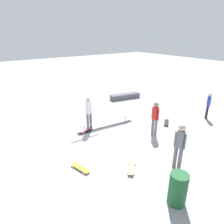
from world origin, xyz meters
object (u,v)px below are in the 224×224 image
Objects in this scene: bystander_red_shirt at (155,117)px; loose_skateboard_natural at (132,168)px; trash_bin at (178,189)px; grind_rail at (106,124)px; skater_main at (89,111)px; bystander_blue_shirt at (208,104)px; loose_skateboard_black at (166,122)px; bystander_grey_shirt at (180,144)px; skate_ledge at (125,96)px; skateboard_main at (86,130)px; loose_skateboard_yellow at (80,168)px.

loose_skateboard_natural is (2.49, 1.32, -0.86)m from bystander_red_shirt.
grind_rail is at bearing -101.79° from trash_bin.
skater_main is 3.13m from bystander_red_shirt.
loose_skateboard_black is (2.37, -0.81, -0.77)m from bystander_blue_shirt.
bystander_grey_shirt is at bearing 103.57° from skater_main.
trash_bin is (4.79, 8.25, 0.31)m from skate_ledge.
loose_skateboard_yellow is at bearing -139.28° from skateboard_main.
loose_skateboard_black is (-3.65, 1.76, -0.92)m from skater_main.
skateboard_main is 0.84× the size of trash_bin.
trash_bin is (0.04, 5.39, 0.42)m from skateboard_main.
grind_rail is 3.20m from loose_skateboard_black.
skate_ledge is 4.68m from loose_skateboard_black.
loose_skateboard_natural is at bearing 52.82° from skate_ledge.
skateboard_main is 0.55× the size of bystander_blue_shirt.
skater_main is 4.55m from bystander_grey_shirt.
bystander_red_shirt is 4.01m from trash_bin.
bystander_red_shirt reaches higher than loose_skateboard_natural.
skate_ledge is 1.29× the size of skater_main.
loose_skateboard_black is 0.77× the size of trash_bin.
skate_ledge is at bearing 114.14° from loose_skateboard_yellow.
bystander_grey_shirt is 3.52m from loose_skateboard_yellow.
bystander_blue_shirt is 5.33m from bystander_grey_shirt.
skateboard_main is at bearing -7.87° from grind_rail.
bystander_grey_shirt is at bearing -172.08° from loose_skateboard_black.
loose_skateboard_black is 0.92× the size of loose_skateboard_yellow.
loose_skateboard_yellow is at bearing 55.17° from skater_main.
bystander_grey_shirt is at bearing 64.21° from skate_ledge.
trash_bin is (0.25, 5.42, -0.50)m from skater_main.
skateboard_main is at bearing -90.47° from trash_bin.
bystander_blue_shirt is at bearing 105.34° from skate_ledge.
skater_main is at bearing -140.22° from loose_skateboard_natural.
bystander_grey_shirt reaches higher than skate_ledge.
bystander_red_shirt is at bearing 65.01° from skate_ledge.
bystander_red_shirt reaches higher than loose_skateboard_yellow.
skater_main is (4.54, 2.83, 0.81)m from skate_ledge.
bystander_grey_shirt is (-1.02, 4.44, -0.01)m from skater_main.
trash_bin is at bearing 59.87° from skate_ledge.
skateboard_main is 1.09× the size of loose_skateboard_black.
bystander_blue_shirt is 6.47m from loose_skateboard_natural.
bystander_blue_shirt is 1.80× the size of loose_skateboard_yellow.
skater_main is at bearing 31.99° from skate_ledge.
trash_bin is at bearing 132.82° from bystander_red_shirt.
bystander_red_shirt is (3.85, -0.32, 0.09)m from bystander_blue_shirt.
loose_skateboard_black is (0.89, 4.59, -0.11)m from skate_ledge.
bystander_blue_shirt reaches higher than skateboard_main.
bystander_grey_shirt is at bearing -142.41° from trash_bin.
bystander_grey_shirt is 2.30× the size of loose_skateboard_black.
bystander_blue_shirt reaches higher than trash_bin.
bystander_blue_shirt reaches higher than loose_skateboard_yellow.
loose_skateboard_black is at bearing 81.90° from loose_skateboard_yellow.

